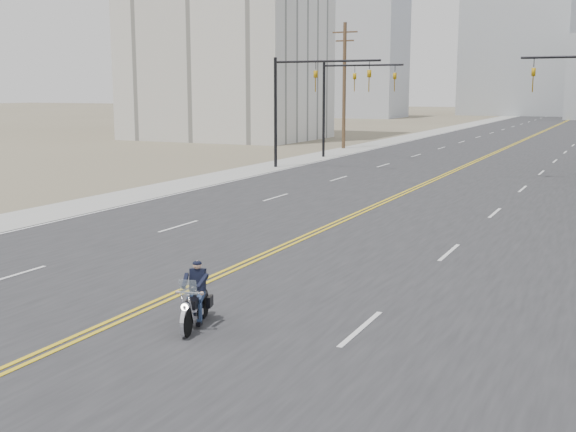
{
  "coord_description": "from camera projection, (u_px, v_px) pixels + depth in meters",
  "views": [
    {
      "loc": [
        9.89,
        -9.79,
        5.0
      ],
      "look_at": [
        1.55,
        7.64,
        1.6
      ],
      "focal_mm": 45.0,
      "sensor_mm": 36.0,
      "label": 1
    }
  ],
  "objects": [
    {
      "name": "motorcyclist",
      "position": [
        195.0,
        295.0,
        15.25
      ],
      "size": [
        1.25,
        1.94,
        1.4
      ],
      "primitive_type": null,
      "rotation": [
        0.0,
        0.0,
        3.43
      ],
      "color": "black",
      "rests_on": "ground"
    },
    {
      "name": "road",
      "position": [
        530.0,
        137.0,
        75.96
      ],
      "size": [
        20.0,
        200.0,
        0.01
      ],
      "primitive_type": "cube",
      "color": "#303033",
      "rests_on": "ground"
    },
    {
      "name": "sidewalk_left",
      "position": [
        423.0,
        135.0,
        80.85
      ],
      "size": [
        3.0,
        200.0,
        0.01
      ],
      "primitive_type": "cube",
      "color": "#A5A5A0",
      "rests_on": "ground"
    },
    {
      "name": "traffic_mast_far",
      "position": [
        345.0,
        91.0,
        52.42
      ],
      "size": [
        6.1,
        0.26,
        7.0
      ],
      "color": "black",
      "rests_on": "ground"
    },
    {
      "name": "utility_pole_left",
      "position": [
        344.0,
        84.0,
        60.78
      ],
      "size": [
        2.2,
        0.3,
        10.5
      ],
      "color": "brown",
      "rests_on": "ground"
    },
    {
      "name": "haze_bldg_f",
      "position": [
        319.0,
        75.0,
        149.13
      ],
      "size": [
        12.0,
        12.0,
        16.0
      ],
      "primitive_type": "cube",
      "color": "#ADB2B7",
      "rests_on": "ground"
    },
    {
      "name": "traffic_mast_left",
      "position": [
        304.0,
        90.0,
        45.16
      ],
      "size": [
        7.1,
        0.26,
        7.0
      ],
      "color": "black",
      "rests_on": "ground"
    },
    {
      "name": "haze_bldg_a",
      "position": [
        363.0,
        55.0,
        128.91
      ],
      "size": [
        14.0,
        12.0,
        22.0
      ],
      "primitive_type": "cube",
      "color": "#B7BCC6",
      "rests_on": "ground"
    },
    {
      "name": "haze_bldg_d",
      "position": [
        517.0,
        48.0,
        140.99
      ],
      "size": [
        20.0,
        15.0,
        26.0
      ],
      "primitive_type": "cube",
      "color": "#ADB2B7",
      "rests_on": "ground"
    },
    {
      "name": "ground_plane",
      "position": [
        42.0,
        355.0,
        13.77
      ],
      "size": [
        400.0,
        400.0,
        0.0
      ],
      "primitive_type": "plane",
      "color": "#776D56",
      "rests_on": "ground"
    }
  ]
}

